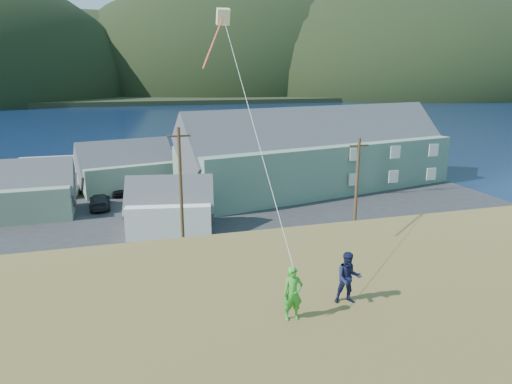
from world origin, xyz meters
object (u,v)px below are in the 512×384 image
wharf (107,164)px  lodge (320,152)px  shed_palegreen_far (126,167)px  kite_flyer_green (293,294)px  shed_white (170,207)px  shed_palegreen_near (23,192)px  kite_flyer_navy (348,278)px

wharf → lodge: size_ratio=0.75×
shed_palegreen_far → kite_flyer_green: bearing=-97.7°
lodge → kite_flyer_green: bearing=-127.0°
wharf → shed_white: bearing=-78.9°
shed_palegreen_far → kite_flyer_green: (3.98, -44.44, 5.17)m
shed_palegreen_near → shed_palegreen_far: 12.57m
lodge → wharf: bearing=128.0°
lodge → shed_white: lodge is taller
wharf → kite_flyer_green: bearing=-83.6°
shed_palegreen_near → shed_white: size_ratio=1.14×
shed_white → kite_flyer_green: size_ratio=5.65×
lodge → kite_flyer_navy: lodge is taller
kite_flyer_navy → shed_palegreen_far: bearing=112.2°
lodge → shed_palegreen_near: (-31.60, -2.39, -1.97)m
kite_flyer_navy → wharf: bearing=112.9°
shed_palegreen_near → kite_flyer_green: kite_flyer_green is taller
shed_palegreen_near → kite_flyer_navy: size_ratio=6.25×
shed_palegreen_near → kite_flyer_navy: bearing=-68.1°
shed_palegreen_near → shed_white: (13.00, -8.10, -0.25)m
kite_flyer_navy → shed_palegreen_near: bearing=127.8°
wharf → kite_flyer_navy: kite_flyer_navy is taller
shed_palegreen_far → kite_flyer_green: 44.91m
shed_palegreen_near → shed_palegreen_far: bearing=39.1°
wharf → shed_palegreen_near: (-6.84, -23.19, 2.09)m
kite_flyer_navy → lodge: bearing=81.7°
wharf → shed_palegreen_far: (2.73, -15.05, 2.31)m
wharf → shed_white: (6.16, -31.29, 1.85)m
shed_palegreen_far → kite_flyer_navy: bearing=-95.3°
lodge → shed_palegreen_near: size_ratio=3.68×
wharf → lodge: lodge is taller
shed_white → kite_flyer_green: bearing=-78.8°
kite_flyer_green → kite_flyer_navy: size_ratio=0.97×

